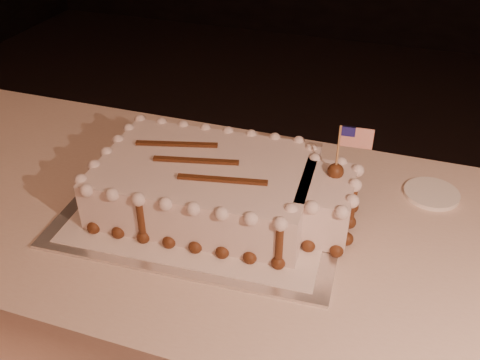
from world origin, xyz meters
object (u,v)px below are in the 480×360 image
(banquet_table, at_px, (285,341))
(cake_board, at_px, (207,207))
(sheet_cake, at_px, (221,187))
(side_plate, at_px, (432,194))

(banquet_table, distance_m, cake_board, 0.43)
(cake_board, height_order, sheet_cake, sheet_cake)
(banquet_table, relative_size, sheet_cake, 4.00)
(side_plate, bearing_deg, sheet_cake, -154.55)
(banquet_table, height_order, side_plate, side_plate)
(banquet_table, height_order, cake_board, cake_board)
(cake_board, xyz_separation_m, side_plate, (0.49, 0.22, 0.00))
(cake_board, distance_m, side_plate, 0.54)
(banquet_table, xyz_separation_m, cake_board, (-0.21, 0.01, 0.38))
(sheet_cake, height_order, side_plate, sheet_cake)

